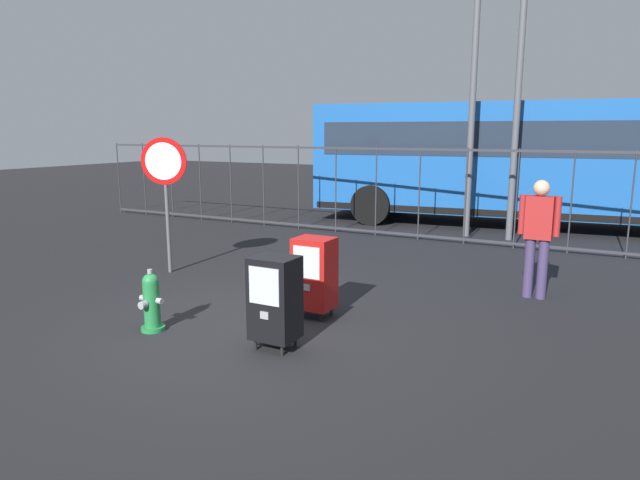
% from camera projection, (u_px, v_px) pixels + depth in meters
% --- Properties ---
extents(ground_plane, '(60.00, 60.00, 0.00)m').
position_uv_depth(ground_plane, '(251.00, 328.00, 6.72)').
color(ground_plane, black).
extents(fire_hydrant, '(0.33, 0.32, 0.75)m').
position_uv_depth(fire_hydrant, '(151.00, 302.00, 6.57)').
color(fire_hydrant, '#1E7238').
rests_on(fire_hydrant, ground_plane).
extents(newspaper_box_primary, '(0.48, 0.42, 1.02)m').
position_uv_depth(newspaper_box_primary, '(275.00, 298.00, 5.99)').
color(newspaper_box_primary, black).
rests_on(newspaper_box_primary, ground_plane).
extents(newspaper_box_secondary, '(0.48, 0.42, 1.02)m').
position_uv_depth(newspaper_box_secondary, '(314.00, 273.00, 7.03)').
color(newspaper_box_secondary, black).
rests_on(newspaper_box_secondary, ground_plane).
extents(stop_sign, '(0.71, 0.31, 2.23)m').
position_uv_depth(stop_sign, '(165.00, 177.00, 9.08)').
color(stop_sign, '#4C4F54').
rests_on(stop_sign, ground_plane).
extents(pedestrian, '(0.55, 0.22, 1.67)m').
position_uv_depth(pedestrian, '(538.00, 232.00, 7.78)').
color(pedestrian, '#382D51').
rests_on(pedestrian, ground_plane).
extents(fence_barrier, '(18.03, 0.04, 2.00)m').
position_uv_depth(fence_barrier, '(419.00, 193.00, 12.01)').
color(fence_barrier, '#2D2D33').
rests_on(fence_barrier, ground_plane).
extents(bus_near, '(10.70, 3.64, 3.00)m').
position_uv_depth(bus_near, '(531.00, 157.00, 13.64)').
color(bus_near, '#19519E').
rests_on(bus_near, ground_plane).
extents(street_light_near_left, '(0.32, 0.32, 8.09)m').
position_uv_depth(street_light_near_left, '(523.00, 16.00, 11.32)').
color(street_light_near_left, '#4C4F54').
rests_on(street_light_near_left, ground_plane).
extents(street_light_near_right, '(0.32, 0.32, 8.09)m').
position_uv_depth(street_light_near_right, '(477.00, 20.00, 11.77)').
color(street_light_near_right, '#4C4F54').
rests_on(street_light_near_right, ground_plane).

